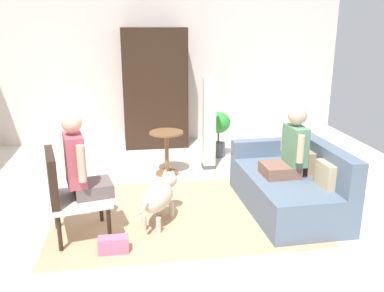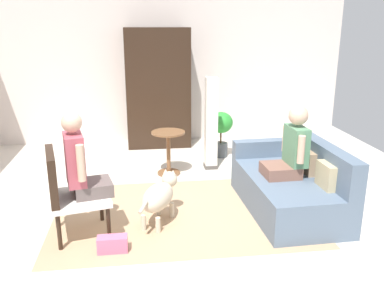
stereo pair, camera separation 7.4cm
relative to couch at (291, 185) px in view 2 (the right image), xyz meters
name	(u,v)px [view 2 (the right image)]	position (x,y,z in m)	size (l,w,h in m)	color
ground_plane	(180,209)	(-1.36, 0.13, -0.31)	(7.63, 7.63, 0.00)	beige
back_wall	(162,72)	(-1.36, 3.37, 1.01)	(6.96, 0.12, 2.64)	silver
area_rug	(182,213)	(-1.34, 0.01, -0.30)	(3.02, 2.06, 0.01)	tan
couch	(291,185)	(0.00, 0.00, 0.00)	(1.00, 1.75, 0.85)	slate
armchair	(66,188)	(-2.59, -0.37, 0.25)	(0.71, 0.72, 0.96)	black
person_on_couch	(291,148)	(-0.05, -0.04, 0.48)	(0.50, 0.54, 0.84)	brown
person_on_armchair	(80,163)	(-2.44, -0.33, 0.51)	(0.52, 0.51, 0.90)	#615350
round_end_table	(168,149)	(-1.39, 1.39, 0.09)	(0.50, 0.50, 0.66)	brown
dog	(159,195)	(-1.62, -0.17, 0.02)	(0.52, 0.82, 0.54)	beige
potted_plant	(221,128)	(-0.45, 2.13, 0.19)	(0.39, 0.39, 0.77)	#4C5156
column_lamp	(211,124)	(-0.72, 1.58, 0.40)	(0.20, 0.20, 1.43)	#4C4742
armoire_cabinet	(158,88)	(-1.45, 2.96, 0.76)	(1.14, 0.56, 2.13)	black
handbag	(112,244)	(-2.12, -0.75, -0.22)	(0.30, 0.14, 0.17)	#D8668C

